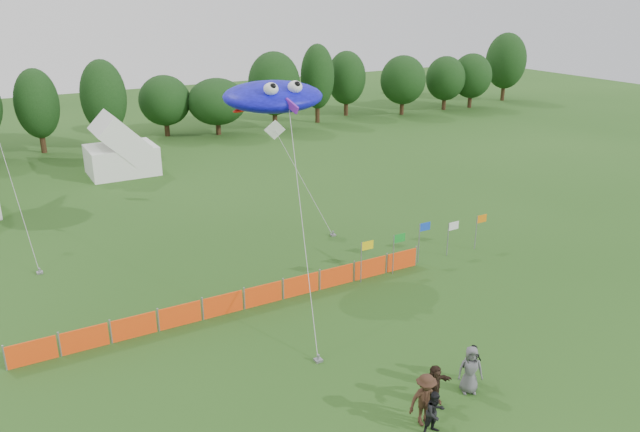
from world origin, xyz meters
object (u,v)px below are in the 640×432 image
spectator_e (470,370)px  spectator_f (435,385)px  barrier_fence (243,300)px  stingray_kite (271,96)px  spectator_b (435,413)px  tent_right (121,151)px  spectator_d (472,363)px  spectator_c (425,400)px

spectator_e → spectator_f: size_ratio=1.19×
barrier_fence → stingray_kite: 10.40m
barrier_fence → spectator_b: (2.17, -11.04, 0.29)m
stingray_kite → spectator_b: bearing=-96.3°
spectator_b → stingray_kite: size_ratio=0.09×
spectator_e → spectator_f: 1.59m
tent_right → spectator_b: 36.78m
spectator_b → stingray_kite: 17.85m
barrier_fence → tent_right: bearing=89.0°
tent_right → barrier_fence: size_ratio=0.27×
spectator_b → spectator_d: (3.08, 1.59, -0.01)m
spectator_b → spectator_c: size_ratio=0.82×
spectator_b → spectator_e: bearing=22.5°
barrier_fence → spectator_f: bearing=-72.2°
spectator_d → spectator_e: (-0.50, -0.45, 0.15)m
spectator_b → spectator_d: size_ratio=1.01×
barrier_fence → spectator_f: 10.33m
barrier_fence → stingray_kite: bearing=50.8°
spectator_b → barrier_fence: bearing=99.6°
spectator_e → spectator_f: bearing=-153.4°
spectator_c → spectator_f: size_ratio=1.24×
tent_right → stingray_kite: stingray_kite is taller
spectator_c → spectator_f: spectator_c is taller
barrier_fence → spectator_c: (2.17, -10.52, 0.47)m
tent_right → stingray_kite: bearing=-80.6°
stingray_kite → tent_right: bearing=99.4°
spectator_c → spectator_f: (0.99, 0.69, -0.19)m
spectator_e → spectator_f: (-1.58, 0.07, -0.15)m
barrier_fence → spectator_c: spectator_c is taller
barrier_fence → spectator_f: spectator_f is taller
spectator_e → stingray_kite: (-0.83, 14.68, 7.93)m
spectator_c → stingray_kite: bearing=89.8°
spectator_d → spectator_f: bearing=-173.7°
spectator_c → spectator_e: 2.65m
spectator_b → spectator_f: size_ratio=1.01×
spectator_c → stingray_kite: size_ratio=0.11×
barrier_fence → spectator_b: spectator_b is taller
tent_right → spectator_f: bearing=-85.6°
spectator_d → barrier_fence: bearing=115.0°
spectator_f → spectator_b: bearing=-140.6°
spectator_f → spectator_e: bearing=-13.8°
spectator_f → stingray_kite: (0.75, 14.61, 8.08)m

